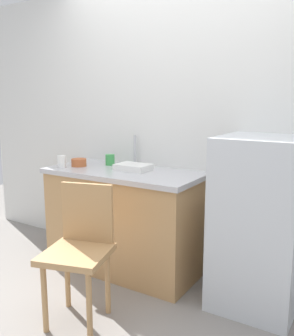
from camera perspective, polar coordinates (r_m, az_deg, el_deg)
name	(u,v)px	position (r m, az deg, el deg)	size (l,w,h in m)	color
ground_plane	(119,318)	(2.67, -4.26, -22.07)	(8.00, 8.00, 0.00)	gray
back_wall	(188,127)	(3.12, 6.36, 6.29)	(4.80, 0.10, 2.42)	silver
cabinet_base	(125,222)	(3.18, -3.39, -8.29)	(1.27, 0.60, 0.82)	tan
countertop	(125,172)	(3.07, -3.47, -0.68)	(1.31, 0.64, 0.04)	#B7B7BC
faucet	(135,150)	(3.28, -1.87, 2.75)	(0.02, 0.02, 0.26)	#B7B7BC
refrigerator	(259,223)	(2.68, 16.85, -8.16)	(0.56, 0.58, 1.20)	silver
chair	(80,246)	(2.49, -10.25, -11.78)	(0.50, 0.50, 0.89)	tan
dish_tray	(133,167)	(3.06, -2.11, 0.14)	(0.28, 0.20, 0.05)	white
terracotta_bowl	(79,162)	(3.29, -10.44, 0.84)	(0.13, 0.13, 0.07)	#B25B33
cup_white	(62,162)	(3.25, -13.00, 0.97)	(0.07, 0.07, 0.10)	white
cup_green	(110,160)	(3.30, -5.72, 1.28)	(0.08, 0.08, 0.09)	green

